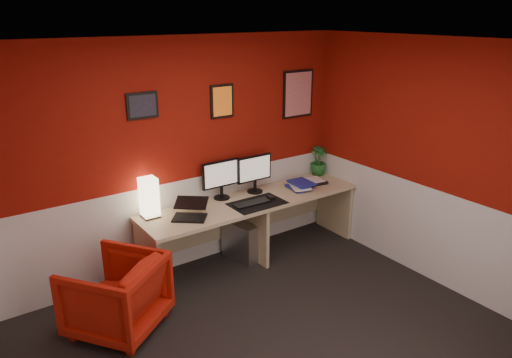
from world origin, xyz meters
name	(u,v)px	position (x,y,z in m)	size (l,w,h in m)	color
ground	(279,345)	(0.00, 0.00, 0.00)	(4.00, 3.50, 0.01)	black
ceiling	(285,44)	(0.00, 0.00, 2.50)	(4.00, 3.50, 0.01)	white
wall_back	(180,158)	(0.00, 1.75, 1.25)	(4.00, 0.01, 2.50)	maroon
wall_front	(500,327)	(0.00, -1.75, 1.25)	(4.00, 0.01, 2.50)	maroon
wall_right	(440,166)	(2.00, 0.00, 1.25)	(0.01, 3.50, 2.50)	maroon
wainscot_back	(184,223)	(0.00, 1.75, 0.50)	(4.00, 0.01, 1.00)	silver
wainscot_right	(430,234)	(2.00, 0.00, 0.50)	(0.01, 3.50, 1.00)	silver
desk	(253,229)	(0.69, 1.41, 0.36)	(2.60, 0.65, 0.73)	tan
shoji_lamp	(149,199)	(-0.43, 1.61, 0.93)	(0.16, 0.16, 0.40)	#FFE5B2
laptop	(189,209)	(-0.12, 1.34, 0.84)	(0.33, 0.23, 0.22)	black
monitor_left	(221,174)	(0.43, 1.64, 1.02)	(0.45, 0.06, 0.58)	black
monitor_right	(255,168)	(0.85, 1.59, 1.02)	(0.45, 0.06, 0.58)	black
desk_mat	(257,203)	(0.67, 1.28, 0.73)	(0.60, 0.38, 0.01)	black
keyboard	(252,203)	(0.61, 1.30, 0.74)	(0.42, 0.14, 0.02)	black
mouse	(271,198)	(0.87, 1.30, 0.75)	(0.06, 0.10, 0.03)	black
book_bottom	(291,189)	(1.23, 1.39, 0.74)	(0.22, 0.29, 0.03)	#202695
book_middle	(291,187)	(1.23, 1.39, 0.77)	(0.21, 0.29, 0.02)	silver
book_top	(294,185)	(1.26, 1.38, 0.79)	(0.23, 0.31, 0.03)	#202695
zen_tray	(311,182)	(1.58, 1.44, 0.74)	(0.35, 0.25, 0.03)	black
potted_plant	(319,161)	(1.87, 1.64, 0.92)	(0.21, 0.21, 0.37)	#19591E
pc_tower	(241,241)	(0.58, 1.48, 0.23)	(0.20, 0.45, 0.45)	#99999E
armchair	(116,295)	(-1.04, 1.03, 0.34)	(0.74, 0.76, 0.69)	red
art_left	(142,106)	(-0.38, 1.74, 1.85)	(0.32, 0.02, 0.26)	black
art_center	(222,101)	(0.52, 1.74, 1.80)	(0.28, 0.02, 0.36)	orange
art_right	(298,94)	(1.58, 1.74, 1.78)	(0.44, 0.02, 0.56)	red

